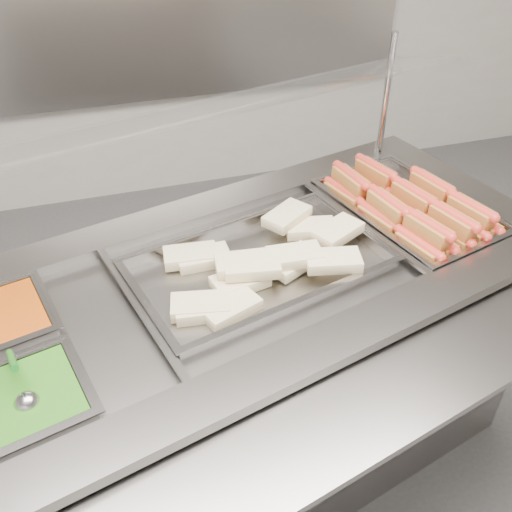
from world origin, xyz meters
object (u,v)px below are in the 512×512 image
object	(u,v)px
pan_wraps	(259,269)
steam_counter	(243,378)
sneeze_guard	(197,116)
pan_hotdogs	(407,216)
serving_spoon	(25,395)

from	to	relation	value
pan_wraps	steam_counter	bearing A→B (deg)	-165.58
steam_counter	pan_wraps	distance (m)	0.42
sneeze_guard	pan_wraps	bearing A→B (deg)	-60.23
sneeze_guard	pan_wraps	size ratio (longest dim) A/B	2.20
steam_counter	pan_wraps	size ratio (longest dim) A/B	2.67
pan_hotdogs	serving_spoon	xyz separation A→B (m)	(-1.14, -0.44, 0.05)
steam_counter	sneeze_guard	world-z (taller)	sneeze_guard
serving_spoon	pan_wraps	bearing A→B (deg)	26.94
steam_counter	pan_hotdogs	size ratio (longest dim) A/B	3.28
pan_wraps	sneeze_guard	bearing A→B (deg)	119.77
steam_counter	serving_spoon	world-z (taller)	serving_spoon
steam_counter	sneeze_guard	xyz separation A→B (m)	(-0.05, 0.21, 0.80)
sneeze_guard	pan_wraps	world-z (taller)	sneeze_guard
serving_spoon	steam_counter	bearing A→B (deg)	28.12
steam_counter	pan_hotdogs	bearing A→B (deg)	14.42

